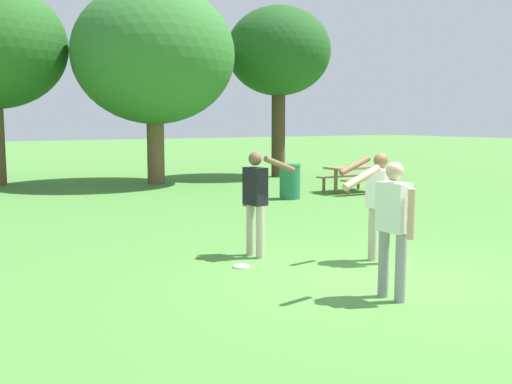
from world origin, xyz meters
TOP-DOWN VIEW (x-y plane):
  - ground_plane at (0.00, 0.00)m, footprint 120.00×120.00m
  - person_thrower at (-0.61, -0.73)m, footprint 0.70×0.61m
  - person_catcher at (-0.77, 2.02)m, footprint 0.70×0.61m
  - person_bystander at (0.58, 0.73)m, footprint 0.68×0.61m
  - frisbee at (-1.32, 1.55)m, footprint 0.25×0.25m
  - picnic_table_near at (6.12, 7.50)m, footprint 1.76×1.49m
  - trash_can_beside_table at (3.68, 7.33)m, footprint 0.59×0.59m
  - tree_back_left at (2.10, 12.89)m, footprint 5.35×5.35m
  - tree_back_right at (7.02, 12.78)m, footprint 3.86×3.86m

SIDE VIEW (x-z plane):
  - ground_plane at x=0.00m, z-range 0.00..0.00m
  - frisbee at x=-1.32m, z-range 0.00..0.03m
  - trash_can_beside_table at x=3.68m, z-range 0.00..0.96m
  - picnic_table_near at x=6.12m, z-range 0.18..0.95m
  - person_thrower at x=-0.61m, z-range 0.14..1.78m
  - person_catcher at x=-0.77m, z-range 0.14..1.78m
  - person_bystander at x=0.58m, z-range 0.14..1.78m
  - tree_back_left at x=2.10m, z-range 0.98..7.53m
  - tree_back_right at x=7.02m, z-range 1.47..7.80m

